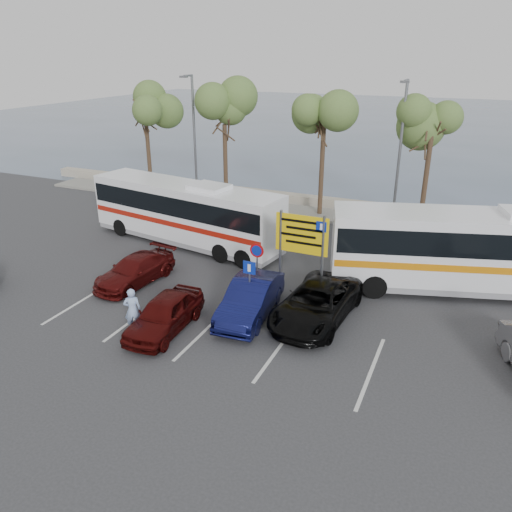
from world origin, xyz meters
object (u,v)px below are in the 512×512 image
at_px(direction_sign, 302,241).
at_px(pedestrian_far, 383,270).
at_px(coach_bus_left, 186,215).
at_px(car_maroon, 135,270).
at_px(car_red, 165,314).
at_px(street_lamp_right, 400,148).
at_px(pedestrian_near, 133,310).
at_px(street_lamp_left, 194,133).
at_px(car_blue, 250,299).
at_px(suv_black, 317,303).
at_px(coach_bus_right, 476,254).

bearing_deg(direction_sign, pedestrian_far, 34.98).
distance_m(coach_bus_left, car_maroon, 5.24).
xyz_separation_m(car_maroon, car_red, (3.45, -2.88, 0.06)).
bearing_deg(car_maroon, direction_sign, 21.03).
xyz_separation_m(street_lamp_right, pedestrian_near, (-6.57, -15.52, -3.75)).
bearing_deg(street_lamp_right, car_maroon, -126.55).
height_order(coach_bus_left, car_red, coach_bus_left).
distance_m(car_red, pedestrian_near, 1.15).
xyz_separation_m(street_lamp_left, coach_bus_left, (3.50, -7.02, -3.02)).
height_order(street_lamp_left, car_blue, street_lamp_left).
bearing_deg(street_lamp_left, direction_sign, -43.17).
height_order(coach_bus_left, suv_black, coach_bus_left).
distance_m(direction_sign, car_blue, 3.21).
bearing_deg(street_lamp_right, direction_sign, -100.94).
bearing_deg(car_blue, car_red, -142.55).
relative_size(street_lamp_left, coach_bus_right, 0.67).
distance_m(street_lamp_right, pedestrian_near, 17.26).
xyz_separation_m(street_lamp_left, pedestrian_near, (6.43, -15.52, -3.75)).
xyz_separation_m(direction_sign, car_red, (-3.55, -4.69, -1.77)).
height_order(coach_bus_right, car_blue, coach_bus_right).
relative_size(car_maroon, pedestrian_near, 2.43).
height_order(street_lamp_left, pedestrian_far, street_lamp_left).
bearing_deg(pedestrian_far, car_blue, 99.75).
distance_m(coach_bus_right, pedestrian_near, 13.98).
xyz_separation_m(coach_bus_right, pedestrian_far, (-3.49, -1.20, -0.87)).
height_order(suv_black, pedestrian_far, pedestrian_far).
bearing_deg(street_lamp_left, suv_black, -44.44).
height_order(street_lamp_left, direction_sign, street_lamp_left).
xyz_separation_m(coach_bus_left, suv_black, (8.75, -5.00, -0.89)).
height_order(street_lamp_right, car_maroon, street_lamp_right).
bearing_deg(street_lamp_right, coach_bus_right, -57.34).
height_order(car_blue, car_red, car_blue).
bearing_deg(pedestrian_near, street_lamp_left, -99.76).
height_order(street_lamp_right, coach_bus_left, street_lamp_right).
xyz_separation_m(street_lamp_right, car_maroon, (-9.00, -12.14, -4.00)).
bearing_deg(coach_bus_left, street_lamp_left, 116.50).
distance_m(street_lamp_right, coach_bus_right, 8.83).
height_order(pedestrian_near, pedestrian_far, pedestrian_near).
relative_size(coach_bus_left, pedestrian_near, 6.57).
xyz_separation_m(direction_sign, coach_bus_left, (-7.50, 3.30, -0.85)).
height_order(direction_sign, car_red, direction_sign).
relative_size(street_lamp_left, coach_bus_left, 0.72).
bearing_deg(coach_bus_left, car_maroon, -84.42).
bearing_deg(car_blue, suv_black, 12.05).
relative_size(direction_sign, coach_bus_left, 0.32).
relative_size(coach_bus_right, car_blue, 2.75).
distance_m(direction_sign, pedestrian_near, 7.10).
relative_size(coach_bus_left, car_red, 2.87).
bearing_deg(coach_bus_right, suv_black, -136.37).
bearing_deg(car_red, direction_sign, 50.26).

